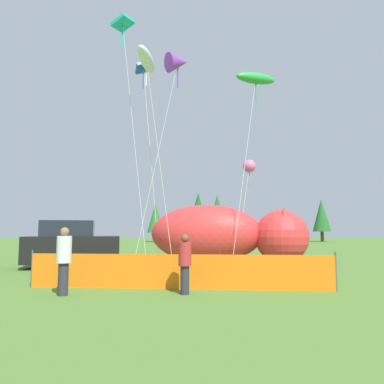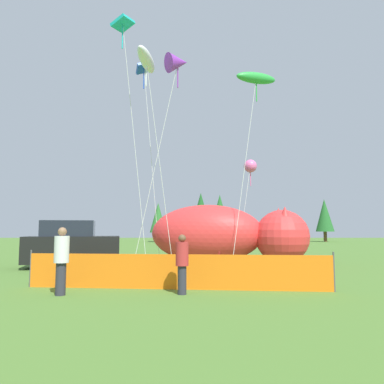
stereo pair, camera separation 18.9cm
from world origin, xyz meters
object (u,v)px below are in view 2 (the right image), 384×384
(inflatable_cat, at_px, (224,236))
(kite_blue_box, at_px, (144,72))
(kite_green_fish, at_px, (256,79))
(kite_pink_octopus, at_px, (250,166))
(spectator_in_yellow_shirt, at_px, (61,258))
(folding_chair, at_px, (222,261))
(kite_purple_delta, at_px, (178,63))
(parked_car, at_px, (71,245))
(kite_teal_diamond, at_px, (123,30))
(spectator_in_grey_shirt, at_px, (182,262))
(kite_white_ghost, at_px, (146,61))

(inflatable_cat, height_order, kite_blue_box, kite_blue_box)
(kite_green_fish, relative_size, kite_pink_octopus, 1.64)
(spectator_in_yellow_shirt, distance_m, kite_blue_box, 14.89)
(folding_chair, height_order, kite_green_fish, kite_green_fish)
(kite_purple_delta, bearing_deg, parked_car, -176.13)
(inflatable_cat, relative_size, kite_pink_octopus, 1.36)
(kite_purple_delta, relative_size, kite_blue_box, 0.92)
(kite_teal_diamond, bearing_deg, kite_purple_delta, 7.82)
(folding_chair, distance_m, kite_pink_octopus, 10.28)
(folding_chair, height_order, kite_blue_box, kite_blue_box)
(folding_chair, height_order, spectator_in_grey_shirt, spectator_in_grey_shirt)
(spectator_in_yellow_shirt, xyz_separation_m, kite_green_fish, (7.07, 8.98, 8.85))
(kite_pink_octopus, bearing_deg, kite_green_fish, -94.16)
(parked_car, relative_size, spectator_in_yellow_shirt, 2.46)
(parked_car, height_order, spectator_in_yellow_shirt, parked_car)
(kite_white_ghost, xyz_separation_m, kite_blue_box, (-0.64, 4.12, 1.22))
(kite_white_ghost, bearing_deg, kite_blue_box, 98.77)
(inflatable_cat, xyz_separation_m, kite_white_ghost, (-3.93, -2.87, 8.43))
(spectator_in_yellow_shirt, distance_m, kite_pink_octopus, 16.18)
(parked_car, height_order, kite_green_fish, kite_green_fish)
(kite_pink_octopus, height_order, kite_white_ghost, kite_white_ghost)
(kite_teal_diamond, relative_size, kite_purple_delta, 1.14)
(kite_pink_octopus, xyz_separation_m, kite_purple_delta, (-4.50, -5.93, 4.25))
(kite_pink_octopus, bearing_deg, kite_purple_delta, -127.21)
(inflatable_cat, xyz_separation_m, kite_purple_delta, (-2.45, -2.07, 8.67))
(folding_chair, relative_size, kite_purple_delta, 0.08)
(kite_blue_box, bearing_deg, kite_white_ghost, -81.23)
(kite_pink_octopus, bearing_deg, spectator_in_grey_shirt, -106.87)
(kite_green_fish, height_order, kite_blue_box, kite_blue_box)
(kite_green_fish, relative_size, kite_blue_box, 0.88)
(parked_car, bearing_deg, kite_purple_delta, -7.83)
(kite_pink_octopus, bearing_deg, kite_teal_diamond, -138.84)
(spectator_in_grey_shirt, bearing_deg, kite_purple_delta, 93.33)
(spectator_in_yellow_shirt, xyz_separation_m, kite_purple_delta, (2.90, 7.62, 9.09))
(kite_purple_delta, bearing_deg, kite_blue_box, 122.55)
(kite_teal_diamond, distance_m, kite_purple_delta, 3.15)
(parked_car, distance_m, spectator_in_yellow_shirt, 7.56)
(folding_chair, distance_m, kite_blue_box, 12.74)
(kite_teal_diamond, xyz_separation_m, kite_purple_delta, (2.71, 0.37, -1.57))
(folding_chair, distance_m, spectator_in_yellow_shirt, 7.10)
(inflatable_cat, distance_m, kite_white_ghost, 9.73)
(kite_green_fish, relative_size, kite_white_ghost, 1.00)
(inflatable_cat, bearing_deg, spectator_in_yellow_shirt, -107.52)
(kite_purple_delta, bearing_deg, spectator_in_yellow_shirt, -110.82)
(kite_white_ghost, bearing_deg, spectator_in_grey_shirt, -73.97)
(inflatable_cat, height_order, kite_green_fish, kite_green_fish)
(kite_teal_diamond, relative_size, kite_blue_box, 1.04)
(kite_white_ghost, bearing_deg, kite_teal_diamond, 160.69)
(spectator_in_grey_shirt, relative_size, kite_white_ghost, 0.16)
(parked_car, distance_m, kite_purple_delta, 10.31)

